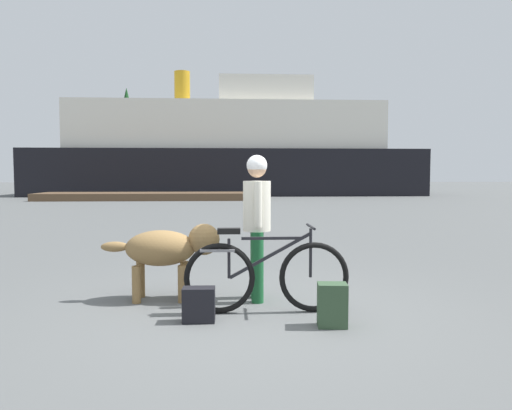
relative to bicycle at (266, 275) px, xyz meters
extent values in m
plane|color=#595B5B|center=(-0.13, -0.05, -0.40)|extent=(160.00, 160.00, 0.00)
torus|color=black|center=(0.52, 0.00, -0.03)|extent=(0.75, 0.06, 0.75)
torus|color=black|center=(-0.49, 0.00, -0.03)|extent=(0.75, 0.06, 0.75)
cube|color=black|center=(0.06, 0.00, 0.39)|extent=(0.64, 0.03, 0.03)
cube|color=black|center=(0.04, 0.00, 0.21)|extent=(0.86, 0.03, 0.49)
cylinder|color=black|center=(-0.39, 0.00, 0.18)|extent=(0.03, 0.03, 0.42)
cylinder|color=black|center=(0.48, 0.00, 0.23)|extent=(0.03, 0.03, 0.52)
cube|color=black|center=(-0.39, 0.00, 0.47)|extent=(0.24, 0.10, 0.06)
cylinder|color=black|center=(0.48, 0.00, 0.51)|extent=(0.03, 0.44, 0.03)
cube|color=slate|center=(-0.51, 0.00, 0.27)|extent=(0.36, 0.14, 0.02)
cylinder|color=#19592D|center=(-0.06, 0.63, 0.01)|extent=(0.14, 0.14, 0.81)
cylinder|color=#19592D|center=(-0.06, 0.41, 0.01)|extent=(0.14, 0.14, 0.81)
cylinder|color=silver|center=(-0.06, 0.52, 0.70)|extent=(0.32, 0.32, 0.58)
cylinder|color=silver|center=(-0.06, 0.74, 0.73)|extent=(0.09, 0.09, 0.51)
cylinder|color=silver|center=(-0.06, 0.30, 0.73)|extent=(0.09, 0.09, 0.51)
sphere|color=tan|center=(-0.06, 0.52, 1.14)|extent=(0.22, 0.22, 0.22)
sphere|color=white|center=(-0.06, 0.52, 1.17)|extent=(0.24, 0.24, 0.24)
ellipsoid|color=olive|center=(-1.18, 0.60, 0.21)|extent=(0.81, 0.49, 0.42)
sphere|color=olive|center=(-0.68, 0.60, 0.31)|extent=(0.37, 0.37, 0.37)
ellipsoid|color=olive|center=(-1.71, 0.60, 0.23)|extent=(0.32, 0.12, 0.12)
cylinder|color=olive|center=(-0.92, 0.73, -0.19)|extent=(0.10, 0.10, 0.43)
cylinder|color=olive|center=(-0.92, 0.46, -0.19)|extent=(0.10, 0.10, 0.43)
cylinder|color=olive|center=(-1.44, 0.73, -0.19)|extent=(0.10, 0.10, 0.43)
cylinder|color=olive|center=(-1.44, 0.46, -0.19)|extent=(0.10, 0.10, 0.43)
cube|color=#334C33|center=(0.60, -0.51, -0.19)|extent=(0.30, 0.23, 0.42)
cube|color=black|center=(-0.69, -0.28, -0.23)|extent=(0.32, 0.19, 0.35)
cube|color=brown|center=(-4.80, 22.52, -0.20)|extent=(12.25, 2.93, 0.40)
cube|color=black|center=(-0.40, 29.87, 1.14)|extent=(26.44, 8.28, 3.09)
cube|color=silver|center=(-0.40, 29.87, 4.29)|extent=(21.15, 6.95, 3.20)
cube|color=silver|center=(2.24, 29.87, 6.79)|extent=(6.35, 4.97, 1.80)
cylinder|color=#BF8C19|center=(-3.57, 29.87, 7.09)|extent=(1.10, 1.10, 2.40)
cylinder|color=#4C331E|center=(-9.70, 40.79, 0.90)|extent=(0.45, 0.45, 2.61)
cone|color=#19471E|center=(-9.70, 40.79, 5.61)|extent=(3.28, 3.28, 6.81)
cylinder|color=#4C331E|center=(-5.10, 44.28, 0.87)|extent=(0.32, 0.32, 2.55)
cone|color=#143819|center=(-5.10, 44.28, 5.44)|extent=(3.96, 3.96, 6.58)
cylinder|color=#4C331E|center=(10.85, 41.16, 0.62)|extent=(0.32, 0.32, 2.04)
cone|color=#143819|center=(10.85, 41.16, 4.73)|extent=(2.84, 2.84, 6.19)
camera|label=1|loc=(-0.40, -5.02, 1.07)|focal=33.85mm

